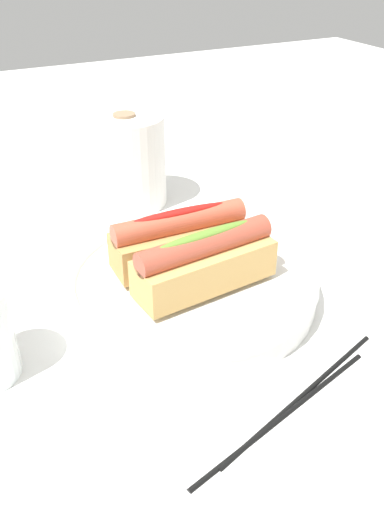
{
  "coord_description": "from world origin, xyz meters",
  "views": [
    {
      "loc": [
        -0.22,
        -0.46,
        0.36
      ],
      "look_at": [
        0.01,
        -0.01,
        0.05
      ],
      "focal_mm": 38.85,
      "sensor_mm": 36.0,
      "label": 1
    }
  ],
  "objects_px": {
    "chopstick_near": "(303,393)",
    "chopstick_far": "(283,414)",
    "hotdog_back": "(180,238)",
    "serving_bowl": "(192,283)",
    "paper_towel_roll": "(127,161)",
    "hotdog_front": "(205,262)"
  },
  "relations": [
    {
      "from": "chopstick_far",
      "to": "hotdog_front",
      "type": "bearing_deg",
      "value": 70.73
    },
    {
      "from": "serving_bowl",
      "to": "chopstick_near",
      "type": "bearing_deg",
      "value": -83.6
    },
    {
      "from": "serving_bowl",
      "to": "paper_towel_roll",
      "type": "distance_m",
      "value": 0.26
    },
    {
      "from": "serving_bowl",
      "to": "paper_towel_roll",
      "type": "bearing_deg",
      "value": 84.23
    },
    {
      "from": "serving_bowl",
      "to": "chopstick_near",
      "type": "height_order",
      "value": "serving_bowl"
    },
    {
      "from": "chopstick_far",
      "to": "chopstick_near",
      "type": "bearing_deg",
      "value": 6.4
    },
    {
      "from": "paper_towel_roll",
      "to": "chopstick_near",
      "type": "bearing_deg",
      "value": -90.8
    },
    {
      "from": "chopstick_near",
      "to": "chopstick_far",
      "type": "distance_m",
      "value": 0.03
    },
    {
      "from": "hotdog_back",
      "to": "chopstick_far",
      "type": "xyz_separation_m",
      "value": [
        -0.01,
        -0.22,
        -0.06
      ]
    },
    {
      "from": "hotdog_front",
      "to": "hotdog_back",
      "type": "bearing_deg",
      "value": 92.12
    },
    {
      "from": "hotdog_back",
      "to": "serving_bowl",
      "type": "bearing_deg",
      "value": -87.88
    },
    {
      "from": "paper_towel_roll",
      "to": "hotdog_front",
      "type": "bearing_deg",
      "value": -95.02
    },
    {
      "from": "serving_bowl",
      "to": "chopstick_far",
      "type": "xyz_separation_m",
      "value": [
        -0.01,
        -0.19,
        -0.02
      ]
    },
    {
      "from": "chopstick_near",
      "to": "chopstick_far",
      "type": "height_order",
      "value": "same"
    },
    {
      "from": "hotdog_back",
      "to": "chopstick_far",
      "type": "relative_size",
      "value": 0.69
    },
    {
      "from": "hotdog_front",
      "to": "chopstick_far",
      "type": "xyz_separation_m",
      "value": [
        -0.01,
        -0.16,
        -0.06
      ]
    },
    {
      "from": "serving_bowl",
      "to": "paper_towel_roll",
      "type": "xyz_separation_m",
      "value": [
        0.03,
        0.26,
        0.05
      ]
    },
    {
      "from": "serving_bowl",
      "to": "hotdog_front",
      "type": "bearing_deg",
      "value": -87.88
    },
    {
      "from": "serving_bowl",
      "to": "hotdog_front",
      "type": "relative_size",
      "value": 1.78
    },
    {
      "from": "hotdog_front",
      "to": "chopstick_near",
      "type": "distance_m",
      "value": 0.16
    },
    {
      "from": "paper_towel_roll",
      "to": "chopstick_near",
      "type": "height_order",
      "value": "paper_towel_roll"
    },
    {
      "from": "hotdog_front",
      "to": "hotdog_back",
      "type": "xyz_separation_m",
      "value": [
        -0.0,
        0.05,
        0.0
      ]
    }
  ]
}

